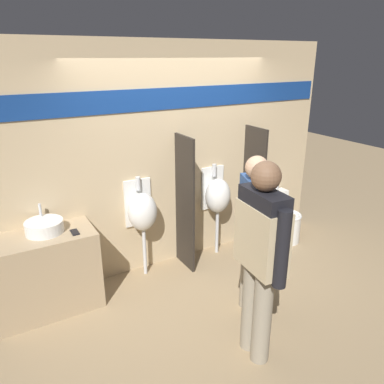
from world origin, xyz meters
TOP-DOWN VIEW (x-y plane):
  - ground_plane at (0.00, 0.00)m, footprint 16.00×16.00m
  - display_wall at (0.00, 0.60)m, footprint 4.41×0.07m
  - sink_counter at (-1.65, 0.31)m, footprint 1.02×0.53m
  - sink_basin at (-1.60, 0.36)m, footprint 0.37×0.37m
  - cell_phone at (-1.34, 0.20)m, footprint 0.07×0.14m
  - divider_near_counter at (0.01, 0.36)m, footprint 0.03×0.43m
  - divider_mid at (1.06, 0.36)m, footprint 0.03×0.43m
  - urinal_near_counter at (-0.52, 0.43)m, footprint 0.35×0.29m
  - urinal_far at (0.53, 0.43)m, footprint 0.35×0.29m
  - toilet at (1.58, 0.26)m, footprint 0.39×0.56m
  - person_in_vest at (-0.19, -1.27)m, footprint 0.27×0.62m
  - person_with_lanyard at (0.14, -0.77)m, footprint 0.32×0.55m

SIDE VIEW (x-z plane):
  - ground_plane at x=0.00m, z-range 0.00..0.00m
  - toilet at x=1.58m, z-range -0.13..0.70m
  - sink_counter at x=-1.65m, z-range 0.00..0.85m
  - urinal_near_counter at x=-0.52m, z-range 0.21..1.43m
  - urinal_far at x=0.53m, z-range 0.21..1.43m
  - divider_near_counter at x=0.01m, z-range 0.00..1.67m
  - divider_mid at x=1.06m, z-range 0.00..1.67m
  - cell_phone at x=-1.34m, z-range 0.85..0.87m
  - sink_basin at x=-1.60m, z-range 0.78..1.05m
  - person_with_lanyard at x=0.14m, z-range 0.09..1.76m
  - person_in_vest at x=-0.19m, z-range 0.14..1.93m
  - display_wall at x=0.00m, z-range 0.01..2.71m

